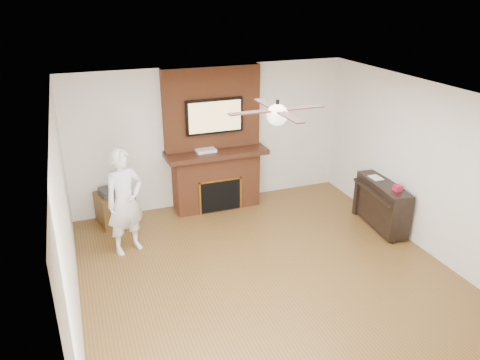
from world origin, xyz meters
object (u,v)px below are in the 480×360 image
object	(u,v)px
person	(125,202)
fireplace	(215,153)
piano	(381,204)
side_table	(115,206)

from	to	relation	value
person	fireplace	bearing A→B (deg)	10.33
person	piano	bearing A→B (deg)	-31.23
person	side_table	distance (m)	1.13
piano	person	bearing A→B (deg)	176.54
fireplace	piano	xyz separation A→B (m)	(2.31, -1.76, -0.58)
fireplace	person	world-z (taller)	fireplace
person	side_table	size ratio (longest dim) A/B	2.47
fireplace	piano	bearing A→B (deg)	-37.28
piano	fireplace	bearing A→B (deg)	149.04
person	piano	world-z (taller)	person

